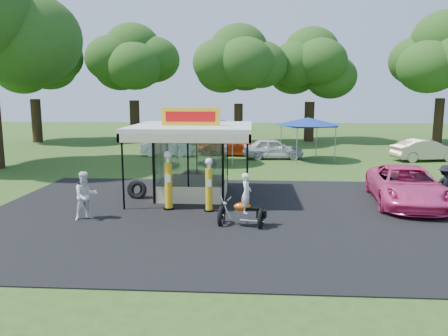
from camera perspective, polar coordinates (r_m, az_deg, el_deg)
The scene contains 22 objects.
ground at distance 15.61m, azimuth 0.85°, elevation -8.13°, with size 120.00×120.00×0.00m, color #2A4B17.
asphalt_apron at distance 17.52m, azimuth 1.18°, elevation -6.08°, with size 20.00×14.00×0.04m, color black.
gas_station_kiosk at distance 20.25m, azimuth -4.10°, elevation 1.14°, with size 5.40×5.40×4.18m.
gas_pump_left at distance 18.12m, azimuth -7.26°, elevation -1.81°, with size 0.46×0.46×2.48m.
gas_pump_right at distance 17.72m, azimuth -1.98°, elevation -2.40°, with size 0.42×0.42×2.23m.
motorcycle at distance 15.79m, azimuth 2.69°, elevation -4.90°, with size 1.80×1.07×2.06m.
spare_tires at distance 20.49m, azimuth -11.30°, elevation -2.79°, with size 1.03×0.67×0.87m.
kiosk_car at distance 22.63m, azimuth -3.31°, elevation -1.31°, with size 1.13×2.82×0.96m, color gold.
pink_sedan at distance 20.59m, azimuth 22.73°, elevation -2.13°, with size 2.76×5.99×1.66m, color #E83F85.
spectator_west at distance 17.44m, azimuth -17.60°, elevation -3.49°, with size 0.91×0.71×1.88m, color white.
spectator_east_a at distance 21.18m, azimuth 26.88°, elevation -1.98°, with size 1.14×0.66×1.76m, color black.
bg_car_a at distance 34.29m, azimuth -7.36°, elevation 2.67°, with size 1.41×4.06×1.34m, color silver.
bg_car_b at distance 34.57m, azimuth 0.85°, elevation 3.02°, with size 2.24×5.51×1.60m, color #AE330D.
bg_car_c at distance 32.73m, azimuth 6.43°, elevation 2.53°, with size 1.80×4.48×1.53m, color silver.
bg_car_e at distance 34.71m, azimuth 24.83°, elevation 2.13°, with size 1.65×4.74×1.56m, color beige.
tent_west at distance 29.97m, azimuth -2.67°, elevation 6.24°, with size 4.75×4.75×3.32m.
tent_east at distance 32.01m, azimuth 10.89°, elevation 5.97°, with size 4.47×4.47×3.12m.
oak_far_a at distance 47.80m, azimuth -23.72°, elevation 12.30°, with size 10.17×10.17×12.05m.
oak_far_b at distance 45.87m, azimuth -11.79°, elevation 12.64°, with size 9.66×9.66×11.52m.
oak_far_c at distance 42.05m, azimuth 1.93°, elevation 12.63°, with size 9.34×9.34×11.01m.
oak_far_d at distance 45.78m, azimuth 11.26°, elevation 12.36°, with size 9.37×9.37×11.16m.
oak_far_e at distance 47.04m, azimuth 26.72°, elevation 12.31°, with size 10.27×10.27×12.23m.
Camera 1 is at (0.72, -14.85, 4.75)m, focal length 35.00 mm.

